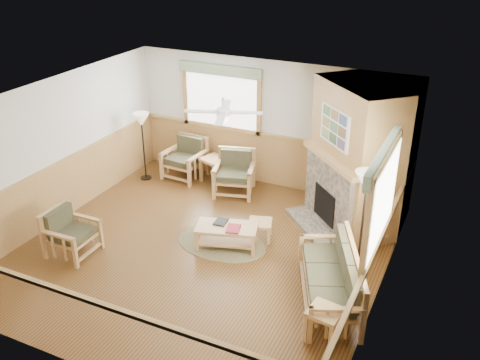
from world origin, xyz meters
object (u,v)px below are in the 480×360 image
at_px(footstool, 260,230).
at_px(floor_lamp_left, 143,146).
at_px(armchair_left, 72,233).
at_px(floor_lamp_right, 363,221).
at_px(sofa, 329,277).
at_px(armchair_back_left, 184,159).
at_px(coffee_table, 227,237).
at_px(end_table_sofa, 324,325).
at_px(armchair_back_right, 234,174).
at_px(end_table_chairs, 214,170).

distance_m(footstool, floor_lamp_left, 3.57).
xyz_separation_m(armchair_left, floor_lamp_right, (4.51, 1.71, 0.46)).
xyz_separation_m(sofa, armchair_back_left, (-4.16, 2.85, 0.02)).
relative_size(sofa, armchair_back_left, 2.07).
distance_m(coffee_table, footstool, 0.65).
height_order(armchair_back_left, footstool, armchair_back_left).
xyz_separation_m(armchair_left, end_table_sofa, (4.51, -0.21, -0.16)).
height_order(armchair_back_left, coffee_table, armchair_back_left).
relative_size(armchair_back_right, coffee_table, 0.84).
distance_m(armchair_back_left, footstool, 3.05).
relative_size(armchair_back_right, end_table_sofa, 1.80).
xyz_separation_m(armchair_left, footstool, (2.71, 1.79, -0.23)).
distance_m(sofa, end_table_chairs, 4.53).
bearing_deg(floor_lamp_left, end_table_chairs, 19.20).
bearing_deg(end_table_chairs, armchair_left, -103.71).
bearing_deg(armchair_back_left, footstool, -29.42).
xyz_separation_m(coffee_table, end_table_sofa, (2.22, -1.51, 0.04)).
relative_size(footstool, floor_lamp_left, 0.27).
distance_m(coffee_table, floor_lamp_right, 2.35).
height_order(sofa, end_table_sofa, sofa).
bearing_deg(footstool, armchair_back_right, 130.03).
distance_m(sofa, armchair_back_left, 5.04).
distance_m(coffee_table, end_table_sofa, 2.68).
height_order(armchair_back_left, end_table_sofa, armchair_back_left).
xyz_separation_m(armchair_back_left, armchair_left, (-0.16, -3.46, -0.04)).
bearing_deg(sofa, coffee_table, -131.79).
distance_m(armchair_left, footstool, 3.25).
bearing_deg(footstool, armchair_left, -146.47).
height_order(sofa, floor_lamp_left, floor_lamp_left).
bearing_deg(floor_lamp_right, footstool, 177.31).
distance_m(armchair_back_right, floor_lamp_right, 3.41).
bearing_deg(sofa, armchair_back_right, -156.12).
height_order(sofa, coffee_table, sofa).
height_order(armchair_left, end_table_sofa, armchair_left).
distance_m(coffee_table, end_table_chairs, 2.66).
relative_size(armchair_back_left, armchair_left, 1.10).
height_order(sofa, end_table_chairs, sofa).
bearing_deg(floor_lamp_left, floor_lamp_right, -14.54).
distance_m(armchair_left, end_table_sofa, 4.52).
bearing_deg(floor_lamp_left, sofa, -26.18).
xyz_separation_m(armchair_back_right, end_table_chairs, (-0.63, 0.30, -0.17)).
xyz_separation_m(end_table_chairs, floor_lamp_left, (-1.45, -0.51, 0.49)).
distance_m(armchair_left, floor_lamp_right, 4.84).
height_order(armchair_left, end_table_chairs, armchair_left).
xyz_separation_m(end_table_sofa, floor_lamp_right, (0.00, 1.92, 0.62)).
height_order(coffee_table, floor_lamp_left, floor_lamp_left).
bearing_deg(floor_lamp_left, coffee_table, -31.06).
bearing_deg(end_table_chairs, end_table_sofa, -45.79).
relative_size(end_table_chairs, floor_lamp_right, 0.32).
bearing_deg(floor_lamp_right, armchair_back_right, 153.12).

